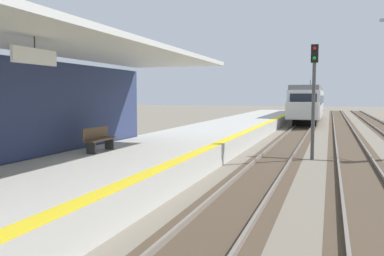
% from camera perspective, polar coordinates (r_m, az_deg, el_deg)
% --- Properties ---
extents(station_platform, '(5.00, 80.00, 0.91)m').
position_cam_1_polar(station_platform, '(16.79, -4.32, -3.74)').
color(station_platform, '#B7B5AD').
rests_on(station_platform, ground).
extents(track_pair_nearest_platform, '(2.34, 120.00, 0.16)m').
position_cam_1_polar(track_pair_nearest_platform, '(19.55, 12.48, -3.82)').
color(track_pair_nearest_platform, '#4C3D2D').
rests_on(track_pair_nearest_platform, ground).
extents(track_pair_middle, '(2.34, 120.00, 0.16)m').
position_cam_1_polar(track_pair_middle, '(19.44, 22.50, -4.12)').
color(track_pair_middle, '#4C3D2D').
rests_on(track_pair_middle, ground).
extents(approaching_train, '(2.93, 19.60, 4.76)m').
position_cam_1_polar(approaching_train, '(45.03, 16.52, 3.62)').
color(approaching_train, silver).
rests_on(approaching_train, ground).
extents(rail_signal_post, '(0.32, 0.34, 5.20)m').
position_cam_1_polar(rail_signal_post, '(18.64, 17.26, 5.36)').
color(rail_signal_post, '#4C4C4C').
rests_on(rail_signal_post, ground).
extents(platform_bench, '(0.45, 1.60, 0.88)m').
position_cam_1_polar(platform_bench, '(14.58, -13.39, -1.49)').
color(platform_bench, brown).
rests_on(platform_bench, station_platform).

